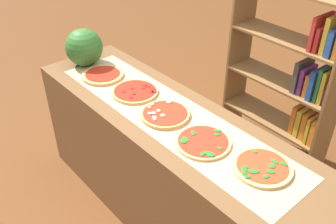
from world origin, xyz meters
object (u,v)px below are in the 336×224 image
object	(u,v)px
pizza_spinach_4	(262,167)
bookshelf	(295,88)
pizza_plain_0	(103,75)
pizza_spinach_3	(203,142)
pizza_mushroom_2	(165,114)
watermelon	(84,47)
pizza_pepperoni_1	(136,91)

from	to	relation	value
pizza_spinach_4	bookshelf	xyz separation A→B (m)	(-0.48, 1.08, -0.16)
pizza_plain_0	pizza_spinach_3	bearing A→B (deg)	-0.07
pizza_mushroom_2	watermelon	world-z (taller)	watermelon
pizza_mushroom_2	bookshelf	size ratio (longest dim) A/B	0.21
pizza_spinach_3	watermelon	world-z (taller)	watermelon
pizza_plain_0	pizza_spinach_4	bearing A→B (deg)	3.38
pizza_mushroom_2	pizza_pepperoni_1	bearing A→B (deg)	175.18
pizza_spinach_3	bookshelf	world-z (taller)	bookshelf
pizza_mushroom_2	pizza_spinach_4	xyz separation A→B (m)	(0.68, 0.07, -0.00)
pizza_pepperoni_1	pizza_mushroom_2	size ratio (longest dim) A/B	1.03
pizza_plain_0	pizza_spinach_3	distance (m)	1.02
pizza_mushroom_2	bookshelf	distance (m)	1.18
pizza_pepperoni_1	pizza_spinach_4	distance (m)	1.02
pizza_mushroom_2	watermelon	bearing A→B (deg)	-179.92
pizza_mushroom_2	watermelon	size ratio (longest dim) A/B	1.09
pizza_plain_0	watermelon	size ratio (longest dim) A/B	1.07
pizza_plain_0	pizza_spinach_4	xyz separation A→B (m)	(1.35, 0.08, -0.00)
pizza_spinach_4	pizza_plain_0	bearing A→B (deg)	-176.62
pizza_pepperoni_1	pizza_spinach_3	world-z (taller)	pizza_pepperoni_1
pizza_plain_0	pizza_pepperoni_1	bearing A→B (deg)	7.04
bookshelf	pizza_mushroom_2	bearing A→B (deg)	-99.74
bookshelf	pizza_spinach_4	bearing A→B (deg)	-66.07
pizza_spinach_4	watermelon	distance (m)	1.61
watermelon	bookshelf	xyz separation A→B (m)	(1.13, 1.15, -0.29)
pizza_spinach_4	bookshelf	world-z (taller)	bookshelf
pizza_spinach_4	bookshelf	bearing A→B (deg)	113.93
pizza_plain_0	pizza_spinach_3	xyz separation A→B (m)	(1.02, -0.00, -0.00)
pizza_mushroom_2	pizza_spinach_3	size ratio (longest dim) A/B	0.98
pizza_pepperoni_1	bookshelf	size ratio (longest dim) A/B	0.21
pizza_spinach_4	watermelon	bearing A→B (deg)	-177.59
pizza_plain_0	watermelon	bearing A→B (deg)	177.23
pizza_plain_0	bookshelf	size ratio (longest dim) A/B	0.21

